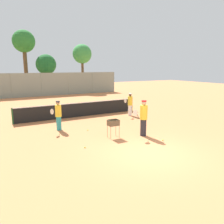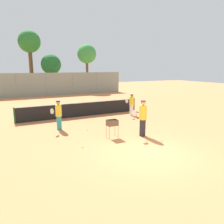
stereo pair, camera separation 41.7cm
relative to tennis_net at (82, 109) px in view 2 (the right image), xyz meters
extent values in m
plane|color=#D37F4C|center=(0.00, -8.06, -0.56)|extent=(80.00, 80.00, 0.00)
cylinder|color=#26592D|center=(-4.61, 0.00, -0.02)|extent=(0.10, 0.10, 1.07)
cylinder|color=#26592D|center=(4.61, 0.00, -0.02)|extent=(0.10, 0.10, 1.07)
cube|color=black|center=(0.00, 0.00, -0.05)|extent=(9.23, 0.01, 1.01)
cube|color=white|center=(0.00, 0.00, 0.48)|extent=(9.23, 0.02, 0.06)
cylinder|color=gray|center=(-3.49, 13.32, 0.90)|extent=(0.08, 0.08, 2.92)
cylinder|color=gray|center=(0.00, 13.32, 0.90)|extent=(0.08, 0.08, 2.92)
cylinder|color=gray|center=(3.49, 13.32, 0.90)|extent=(0.08, 0.08, 2.92)
cylinder|color=gray|center=(6.97, 13.32, 0.90)|extent=(0.08, 0.08, 2.92)
cylinder|color=gray|center=(10.46, 13.32, 0.90)|extent=(0.08, 0.08, 2.92)
cube|color=gray|center=(0.00, 13.32, 0.90)|extent=(20.92, 0.01, 2.92)
cylinder|color=brown|center=(-0.95, 18.76, 2.56)|extent=(0.54, 0.54, 6.24)
sphere|color=#28722D|center=(-0.95, 18.76, 6.61)|extent=(3.09, 3.09, 3.09)
cylinder|color=brown|center=(6.49, 15.71, 1.78)|extent=(0.36, 0.36, 4.68)
sphere|color=#388E42|center=(6.49, 15.71, 4.95)|extent=(2.75, 2.75, 2.75)
cylinder|color=brown|center=(1.53, 17.02, 1.01)|extent=(0.48, 0.48, 3.15)
sphere|color=#1E6028|center=(1.53, 17.02, 3.43)|extent=(2.81, 2.81, 2.81)
cylinder|color=teal|center=(-2.38, -2.71, -0.15)|extent=(0.29, 0.29, 0.81)
cylinder|color=yellow|center=(-2.38, -2.71, 0.59)|extent=(0.35, 0.35, 0.67)
sphere|color=tan|center=(-2.38, -2.71, 1.03)|extent=(0.22, 0.22, 0.22)
cylinder|color=black|center=(-2.38, -2.71, 1.13)|extent=(0.23, 0.23, 0.05)
cylinder|color=black|center=(-2.67, -2.92, 0.42)|extent=(0.14, 0.11, 0.27)
ellipsoid|color=silver|center=(-2.81, -3.02, 0.64)|extent=(0.34, 0.26, 0.43)
cylinder|color=#26262D|center=(1.27, -5.98, -0.11)|extent=(0.32, 0.32, 0.90)
cylinder|color=yellow|center=(1.27, -5.98, 0.72)|extent=(0.40, 0.40, 0.75)
sphere|color=#DBB28C|center=(1.27, -5.98, 1.22)|extent=(0.24, 0.24, 0.24)
cylinder|color=red|center=(1.27, -5.98, 1.33)|extent=(0.26, 0.26, 0.06)
cylinder|color=black|center=(0.89, -6.00, 0.53)|extent=(0.15, 0.04, 0.27)
ellipsoid|color=silver|center=(0.70, -6.01, 0.75)|extent=(0.40, 0.05, 0.43)
cylinder|color=white|center=(3.44, -1.47, -0.16)|extent=(0.28, 0.28, 0.80)
cylinder|color=yellow|center=(3.44, -1.47, 0.57)|extent=(0.35, 0.35, 0.67)
sphere|color=brown|center=(3.44, -1.47, 1.02)|extent=(0.22, 0.22, 0.22)
cylinder|color=white|center=(3.44, -1.47, 1.11)|extent=(0.23, 0.23, 0.05)
cylinder|color=black|center=(3.09, -1.56, 0.41)|extent=(0.15, 0.07, 0.27)
ellipsoid|color=silver|center=(2.92, -1.61, 0.63)|extent=(0.39, 0.13, 0.43)
cylinder|color=brown|center=(-0.54, -5.66, -0.23)|extent=(0.02, 0.02, 0.65)
cylinder|color=brown|center=(-0.03, -5.66, -0.23)|extent=(0.02, 0.02, 0.65)
cylinder|color=brown|center=(-0.54, -5.30, -0.23)|extent=(0.02, 0.02, 0.65)
cylinder|color=brown|center=(-0.03, -5.30, -0.23)|extent=(0.02, 0.02, 0.65)
cube|color=brown|center=(-0.29, -5.48, 0.10)|extent=(0.55, 0.40, 0.01)
cube|color=brown|center=(-0.29, -5.68, 0.24)|extent=(0.55, 0.01, 0.30)
cube|color=brown|center=(-0.29, -5.28, 0.24)|extent=(0.55, 0.01, 0.30)
cube|color=brown|center=(-0.56, -5.48, 0.24)|extent=(0.01, 0.40, 0.30)
cube|color=brown|center=(-0.01, -5.48, 0.24)|extent=(0.01, 0.40, 0.30)
sphere|color=#D1E54C|center=(-0.31, -5.54, 0.14)|extent=(0.07, 0.07, 0.07)
sphere|color=#D1E54C|center=(-0.11, -5.39, 0.19)|extent=(0.07, 0.07, 0.07)
sphere|color=#D1E54C|center=(-0.07, -5.38, 0.14)|extent=(0.07, 0.07, 0.07)
sphere|color=#D1E54C|center=(-0.38, -5.34, 0.19)|extent=(0.07, 0.07, 0.07)
sphere|color=#D1E54C|center=(-0.07, -5.35, 0.19)|extent=(0.07, 0.07, 0.07)
sphere|color=#D1E54C|center=(-0.26, -5.62, 0.14)|extent=(0.07, 0.07, 0.07)
sphere|color=#D1E54C|center=(-0.18, -5.55, 0.14)|extent=(0.07, 0.07, 0.07)
sphere|color=#D1E54C|center=(-0.42, -5.44, 0.14)|extent=(0.07, 0.07, 0.07)
sphere|color=#D1E54C|center=(-0.48, -5.52, 0.19)|extent=(0.07, 0.07, 0.07)
sphere|color=#D1E54C|center=(-0.30, -5.57, 0.14)|extent=(0.07, 0.07, 0.07)
sphere|color=#D1E54C|center=(-0.40, -5.55, 0.19)|extent=(0.07, 0.07, 0.07)
sphere|color=#D1E54C|center=(-0.10, -5.57, 0.14)|extent=(0.07, 0.07, 0.07)
sphere|color=#D1E54C|center=(-1.20, -0.59, -0.52)|extent=(0.07, 0.07, 0.07)
sphere|color=#D1E54C|center=(-2.17, -6.17, -0.52)|extent=(0.07, 0.07, 0.07)
sphere|color=#D1E54C|center=(1.63, -7.13, -0.52)|extent=(0.07, 0.07, 0.07)
sphere|color=#D1E54C|center=(-0.96, -3.65, -0.52)|extent=(0.07, 0.07, 0.07)
cube|color=#3F4C8C|center=(1.64, 17.70, -0.11)|extent=(4.20, 1.70, 0.90)
cube|color=#33383D|center=(1.44, 17.70, 0.69)|extent=(2.20, 1.50, 0.70)
camera|label=1|loc=(-5.68, -14.99, 3.05)|focal=35.00mm
camera|label=2|loc=(-5.31, -15.19, 3.05)|focal=35.00mm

